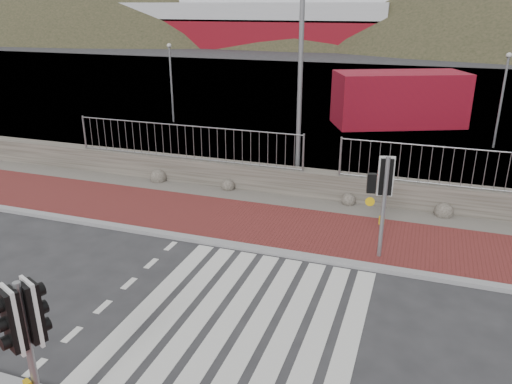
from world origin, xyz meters
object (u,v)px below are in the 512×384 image
at_px(streetlight, 306,34).
at_px(traffic_signal_near, 25,329).
at_px(ferry, 247,9).
at_px(traffic_signal_far, 384,186).
at_px(shipping_container, 399,99).

bearing_deg(streetlight, traffic_signal_near, -112.63).
bearing_deg(streetlight, ferry, 93.52).
xyz_separation_m(traffic_signal_far, streetlight, (-3.12, 4.54, 3.17)).
bearing_deg(traffic_signal_near, ferry, 131.75).
xyz_separation_m(traffic_signal_far, shipping_container, (-0.69, 15.51, -0.57)).
height_order(traffic_signal_far, streetlight, streetlight).
xyz_separation_m(ferry, streetlight, (23.78, -59.75, -0.25)).
distance_m(ferry, shipping_container, 55.52).
bearing_deg(shipping_container, streetlight, -126.50).
bearing_deg(ferry, traffic_signal_far, -67.30).
bearing_deg(shipping_container, ferry, 94.25).
bearing_deg(traffic_signal_far, ferry, -78.78).
height_order(traffic_signal_far, shipping_container, shipping_container).
bearing_deg(shipping_container, traffic_signal_near, -122.37).
xyz_separation_m(ferry, shipping_container, (26.21, -48.78, -3.99)).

